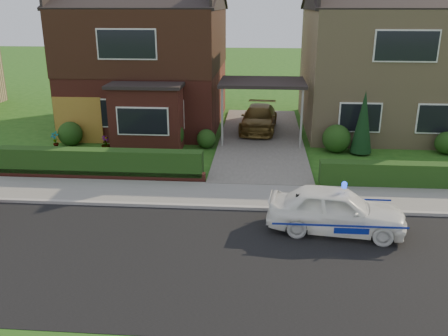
# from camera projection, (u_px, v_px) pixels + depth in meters

# --- Properties ---
(ground) EXTENTS (120.00, 120.00, 0.00)m
(ground) POSITION_uv_depth(u_px,v_px,m) (259.00, 261.00, 11.73)
(ground) COLOR #205316
(ground) RESTS_ON ground
(road) EXTENTS (60.00, 6.00, 0.02)m
(road) POSITION_uv_depth(u_px,v_px,m) (259.00, 261.00, 11.73)
(road) COLOR black
(road) RESTS_ON ground
(kerb) EXTENTS (60.00, 0.16, 0.12)m
(kerb) POSITION_uv_depth(u_px,v_px,m) (260.00, 209.00, 14.58)
(kerb) COLOR #9E9993
(kerb) RESTS_ON ground
(sidewalk) EXTENTS (60.00, 2.00, 0.10)m
(sidewalk) POSITION_uv_depth(u_px,v_px,m) (260.00, 196.00, 15.57)
(sidewalk) COLOR slate
(sidewalk) RESTS_ON ground
(driveway) EXTENTS (3.80, 12.00, 0.12)m
(driveway) POSITION_uv_depth(u_px,v_px,m) (261.00, 139.00, 22.06)
(driveway) COLOR #666059
(driveway) RESTS_ON ground
(house_left) EXTENTS (7.50, 9.53, 7.25)m
(house_left) POSITION_uv_depth(u_px,v_px,m) (149.00, 50.00, 23.99)
(house_left) COLOR maroon
(house_left) RESTS_ON ground
(house_right) EXTENTS (7.50, 8.06, 7.25)m
(house_right) POSITION_uv_depth(u_px,v_px,m) (381.00, 55.00, 23.27)
(house_right) COLOR tan
(house_right) RESTS_ON ground
(carport_link) EXTENTS (3.80, 3.00, 2.77)m
(carport_link) POSITION_uv_depth(u_px,v_px,m) (262.00, 83.00, 21.17)
(carport_link) COLOR black
(carport_link) RESTS_ON ground
(garage_door) EXTENTS (2.20, 0.10, 2.10)m
(garage_door) POSITION_uv_depth(u_px,v_px,m) (78.00, 120.00, 21.37)
(garage_door) COLOR olive
(garage_door) RESTS_ON ground
(dwarf_wall) EXTENTS (7.70, 0.25, 0.36)m
(dwarf_wall) POSITION_uv_depth(u_px,v_px,m) (99.00, 175.00, 17.09)
(dwarf_wall) COLOR maroon
(dwarf_wall) RESTS_ON ground
(hedge_left) EXTENTS (7.50, 0.55, 0.90)m
(hedge_left) POSITION_uv_depth(u_px,v_px,m) (101.00, 178.00, 17.29)
(hedge_left) COLOR #103411
(hedge_left) RESTS_ON ground
(hedge_right) EXTENTS (7.50, 0.55, 0.80)m
(hedge_right) POSITION_uv_depth(u_px,v_px,m) (429.00, 188.00, 16.34)
(hedge_right) COLOR #103411
(hedge_right) RESTS_ON ground
(shrub_left_far) EXTENTS (1.08, 1.08, 1.08)m
(shrub_left_far) POSITION_uv_depth(u_px,v_px,m) (70.00, 134.00, 21.12)
(shrub_left_far) COLOR #103411
(shrub_left_far) RESTS_ON ground
(shrub_left_mid) EXTENTS (1.32, 1.32, 1.32)m
(shrub_left_mid) POSITION_uv_depth(u_px,v_px,m) (169.00, 134.00, 20.56)
(shrub_left_mid) COLOR #103411
(shrub_left_mid) RESTS_ON ground
(shrub_left_near) EXTENTS (0.84, 0.84, 0.84)m
(shrub_left_near) POSITION_uv_depth(u_px,v_px,m) (206.00, 139.00, 20.80)
(shrub_left_near) COLOR #103411
(shrub_left_near) RESTS_ON ground
(shrub_right_near) EXTENTS (1.20, 1.20, 1.20)m
(shrub_right_near) POSITION_uv_depth(u_px,v_px,m) (336.00, 139.00, 20.14)
(shrub_right_near) COLOR #103411
(shrub_right_near) RESTS_ON ground
(shrub_right_mid) EXTENTS (0.96, 0.96, 0.96)m
(shrub_right_mid) POSITION_uv_depth(u_px,v_px,m) (447.00, 143.00, 19.94)
(shrub_right_mid) COLOR #103411
(shrub_right_mid) RESTS_ON ground
(conifer_a) EXTENTS (0.90, 0.90, 2.60)m
(conifer_a) POSITION_uv_depth(u_px,v_px,m) (363.00, 124.00, 19.65)
(conifer_a) COLOR black
(conifer_a) RESTS_ON ground
(police_car) EXTENTS (3.46, 3.92, 1.45)m
(police_car) POSITION_uv_depth(u_px,v_px,m) (336.00, 210.00, 13.06)
(police_car) COLOR white
(police_car) RESTS_ON ground
(driveway_car) EXTENTS (1.96, 4.17, 1.18)m
(driveway_car) POSITION_uv_depth(u_px,v_px,m) (259.00, 118.00, 23.23)
(driveway_car) COLOR brown
(driveway_car) RESTS_ON driveway
(potted_plant_a) EXTENTS (0.45, 0.37, 0.74)m
(potted_plant_a) POSITION_uv_depth(u_px,v_px,m) (55.00, 140.00, 20.74)
(potted_plant_a) COLOR gray
(potted_plant_a) RESTS_ON ground
(potted_plant_b) EXTENTS (0.52, 0.49, 0.75)m
(potted_plant_b) POSITION_uv_depth(u_px,v_px,m) (117.00, 164.00, 17.65)
(potted_plant_b) COLOR gray
(potted_plant_b) RESTS_ON ground
(potted_plant_c) EXTENTS (0.50, 0.50, 0.68)m
(potted_plant_c) POSITION_uv_depth(u_px,v_px,m) (106.00, 144.00, 20.28)
(potted_plant_c) COLOR gray
(potted_plant_c) RESTS_ON ground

